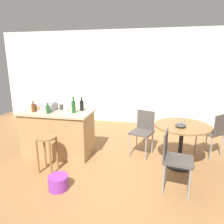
{
  "coord_description": "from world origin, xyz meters",
  "views": [
    {
      "loc": [
        0.78,
        -3.02,
        1.84
      ],
      "look_at": [
        -0.01,
        0.7,
        0.88
      ],
      "focal_mm": 32.66,
      "sensor_mm": 36.0,
      "label": 1
    }
  ],
  "objects_px": {
    "serving_bowl": "(181,125)",
    "bottle_1": "(34,108)",
    "kitchen_island": "(58,133)",
    "cup_0": "(66,109)",
    "dining_table": "(182,135)",
    "folding_chair_left": "(173,156)",
    "folding_chair_far": "(143,129)",
    "bottle_2": "(48,109)",
    "wooden_stool": "(47,146)",
    "toolbox": "(46,106)",
    "bottle_0": "(74,107)",
    "plastic_bucket": "(58,182)",
    "bottle_3": "(82,105)",
    "wine_glass": "(184,118)",
    "cup_1": "(62,107)",
    "folding_chair_near": "(214,131)"
  },
  "relations": [
    {
      "from": "cup_0",
      "to": "kitchen_island",
      "type": "bearing_deg",
      "value": -178.74
    },
    {
      "from": "serving_bowl",
      "to": "bottle_1",
      "type": "bearing_deg",
      "value": 179.92
    },
    {
      "from": "wooden_stool",
      "to": "dining_table",
      "type": "height_order",
      "value": "dining_table"
    },
    {
      "from": "bottle_3",
      "to": "plastic_bucket",
      "type": "relative_size",
      "value": 0.93
    },
    {
      "from": "dining_table",
      "to": "folding_chair_left",
      "type": "bearing_deg",
      "value": -104.01
    },
    {
      "from": "toolbox",
      "to": "folding_chair_left",
      "type": "bearing_deg",
      "value": -18.62
    },
    {
      "from": "cup_0",
      "to": "wooden_stool",
      "type": "bearing_deg",
      "value": -95.5
    },
    {
      "from": "folding_chair_left",
      "to": "toolbox",
      "type": "relative_size",
      "value": 2.43
    },
    {
      "from": "dining_table",
      "to": "bottle_2",
      "type": "xyz_separation_m",
      "value": [
        -2.42,
        -0.2,
        0.38
      ]
    },
    {
      "from": "wooden_stool",
      "to": "plastic_bucket",
      "type": "height_order",
      "value": "wooden_stool"
    },
    {
      "from": "bottle_1",
      "to": "toolbox",
      "type": "bearing_deg",
      "value": 44.67
    },
    {
      "from": "dining_table",
      "to": "folding_chair_near",
      "type": "distance_m",
      "value": 0.82
    },
    {
      "from": "kitchen_island",
      "to": "cup_0",
      "type": "distance_m",
      "value": 0.52
    },
    {
      "from": "dining_table",
      "to": "bottle_0",
      "type": "distance_m",
      "value": 2.02
    },
    {
      "from": "folding_chair_near",
      "to": "cup_0",
      "type": "bearing_deg",
      "value": -170.04
    },
    {
      "from": "dining_table",
      "to": "serving_bowl",
      "type": "height_order",
      "value": "serving_bowl"
    },
    {
      "from": "wooden_stool",
      "to": "serving_bowl",
      "type": "relative_size",
      "value": 3.41
    },
    {
      "from": "bottle_2",
      "to": "wine_glass",
      "type": "xyz_separation_m",
      "value": [
        2.45,
        0.28,
        -0.1
      ]
    },
    {
      "from": "folding_chair_far",
      "to": "cup_1",
      "type": "distance_m",
      "value": 1.68
    },
    {
      "from": "kitchen_island",
      "to": "folding_chair_left",
      "type": "relative_size",
      "value": 1.56
    },
    {
      "from": "serving_bowl",
      "to": "plastic_bucket",
      "type": "xyz_separation_m",
      "value": [
        -1.77,
        -0.97,
        -0.69
      ]
    },
    {
      "from": "bottle_1",
      "to": "plastic_bucket",
      "type": "height_order",
      "value": "bottle_1"
    },
    {
      "from": "kitchen_island",
      "to": "dining_table",
      "type": "relative_size",
      "value": 1.44
    },
    {
      "from": "toolbox",
      "to": "bottle_1",
      "type": "xyz_separation_m",
      "value": [
        -0.17,
        -0.17,
        0.01
      ]
    },
    {
      "from": "plastic_bucket",
      "to": "bottle_2",
      "type": "bearing_deg",
      "value": 123.23
    },
    {
      "from": "folding_chair_left",
      "to": "bottle_3",
      "type": "xyz_separation_m",
      "value": [
        -1.7,
        0.92,
        0.46
      ]
    },
    {
      "from": "folding_chair_left",
      "to": "folding_chair_far",
      "type": "bearing_deg",
      "value": 114.52
    },
    {
      "from": "wooden_stool",
      "to": "dining_table",
      "type": "relative_size",
      "value": 0.64
    },
    {
      "from": "folding_chair_left",
      "to": "bottle_2",
      "type": "xyz_separation_m",
      "value": [
        -2.23,
        0.57,
        0.44
      ]
    },
    {
      "from": "toolbox",
      "to": "bottle_0",
      "type": "relative_size",
      "value": 1.17
    },
    {
      "from": "wooden_stool",
      "to": "bottle_3",
      "type": "height_order",
      "value": "bottle_3"
    },
    {
      "from": "folding_chair_left",
      "to": "cup_1",
      "type": "relative_size",
      "value": 8.15
    },
    {
      "from": "bottle_3",
      "to": "serving_bowl",
      "type": "xyz_separation_m",
      "value": [
        1.84,
        -0.29,
        -0.19
      ]
    },
    {
      "from": "folding_chair_far",
      "to": "bottle_1",
      "type": "bearing_deg",
      "value": -167.56
    },
    {
      "from": "folding_chair_far",
      "to": "bottle_1",
      "type": "relative_size",
      "value": 4.16
    },
    {
      "from": "folding_chair_far",
      "to": "bottle_2",
      "type": "xyz_separation_m",
      "value": [
        -1.73,
        -0.52,
        0.44
      ]
    },
    {
      "from": "cup_0",
      "to": "folding_chair_near",
      "type": "bearing_deg",
      "value": 9.96
    },
    {
      "from": "folding_chair_far",
      "to": "cup_1",
      "type": "relative_size",
      "value": 8.12
    },
    {
      "from": "folding_chair_near",
      "to": "bottle_1",
      "type": "distance_m",
      "value": 3.49
    },
    {
      "from": "folding_chair_far",
      "to": "serving_bowl",
      "type": "relative_size",
      "value": 4.89
    },
    {
      "from": "bottle_2",
      "to": "serving_bowl",
      "type": "distance_m",
      "value": 2.38
    },
    {
      "from": "wine_glass",
      "to": "bottle_0",
      "type": "bearing_deg",
      "value": -176.24
    },
    {
      "from": "bottle_2",
      "to": "serving_bowl",
      "type": "xyz_separation_m",
      "value": [
        2.37,
        0.06,
        -0.17
      ]
    },
    {
      "from": "toolbox",
      "to": "cup_0",
      "type": "xyz_separation_m",
      "value": [
        0.42,
        -0.03,
        -0.03
      ]
    },
    {
      "from": "folding_chair_near",
      "to": "folding_chair_far",
      "type": "height_order",
      "value": "same"
    },
    {
      "from": "bottle_1",
      "to": "plastic_bucket",
      "type": "relative_size",
      "value": 0.72
    },
    {
      "from": "cup_0",
      "to": "plastic_bucket",
      "type": "relative_size",
      "value": 0.38
    },
    {
      "from": "folding_chair_left",
      "to": "bottle_2",
      "type": "distance_m",
      "value": 2.34
    },
    {
      "from": "bottle_1",
      "to": "bottle_2",
      "type": "bearing_deg",
      "value": -10.05
    },
    {
      "from": "toolbox",
      "to": "bottle_1",
      "type": "relative_size",
      "value": 1.72
    }
  ]
}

